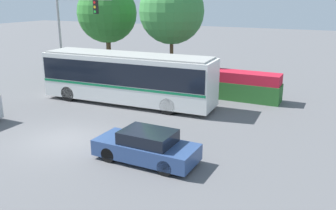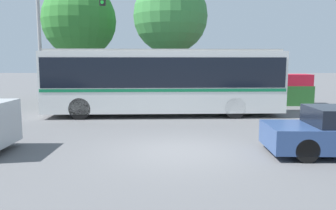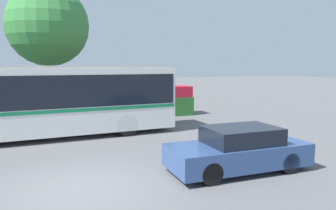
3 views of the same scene
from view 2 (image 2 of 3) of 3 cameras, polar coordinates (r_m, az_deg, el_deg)
name	(u,v)px [view 2 (image 2 of 3)]	position (r m, az deg, el deg)	size (l,w,h in m)	color
ground_plane	(178,151)	(9.87, 1.72, -8.00)	(140.00, 140.00, 0.00)	#5B5B5E
city_bus	(163,78)	(16.22, -0.81, 4.66)	(11.55, 3.06, 3.23)	silver
traffic_light_pole	(59,27)	(18.60, -18.40, 12.72)	(4.78, 0.24, 6.81)	gray
flowering_hedge	(255,90)	(21.05, 14.80, 2.58)	(6.79, 1.48, 1.88)	#286028
street_tree_left	(79,21)	(23.40, -15.12, 13.93)	(4.90, 4.90, 7.83)	brown
street_tree_centre	(170,16)	(22.27, 0.43, 15.15)	(4.87, 4.87, 8.05)	brown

